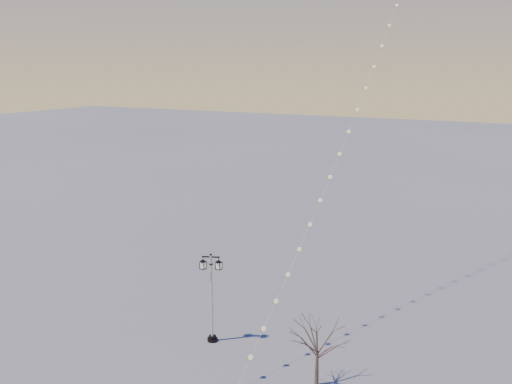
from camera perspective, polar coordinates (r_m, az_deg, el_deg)
The scene contains 4 objects.
ground at distance 29.66m, azimuth -5.90°, elevation -19.27°, with size 300.00×300.00×0.00m, color slate.
street_lamp at distance 31.85m, azimuth -4.75°, elevation -10.67°, with size 1.33×0.81×5.48m.
bare_tree at distance 28.07m, azimuth 6.56°, elevation -15.45°, with size 2.15×2.15×3.56m.
kite_train at distance 38.18m, azimuth 12.54°, elevation 15.69°, with size 4.45×32.42×35.76m.
Camera 1 is at (13.90, -20.86, 15.86)m, focal length 37.66 mm.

